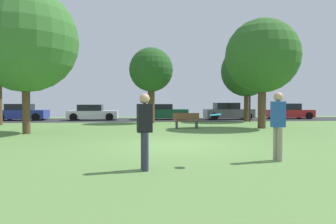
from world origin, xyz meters
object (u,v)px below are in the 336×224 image
Objects in this scene: person_thrower at (145,128)px; park_bench at (186,120)px; oak_tree_center at (151,70)px; frisbee_disc at (215,115)px; maple_tree_near at (262,56)px; oak_tree_left at (247,71)px; parked_car_blue at (22,113)px; parked_car_white at (93,113)px; parked_car_grey at (228,112)px; street_lamp_post at (250,93)px; oak_tree_right at (25,40)px; parked_car_green at (162,112)px; parked_car_red at (289,112)px; person_catcher at (278,123)px.

person_thrower reaches higher than park_bench.
oak_tree_center reaches higher than frisbee_disc.
maple_tree_near is 1.06× the size of oak_tree_left.
frisbee_disc is 0.07× the size of parked_car_blue.
parked_car_grey reaches higher than parked_car_white.
parked_car_white is 13.41m from street_lamp_post.
oak_tree_left reaches higher than parked_car_white.
street_lamp_post reaches higher than person_thrower.
oak_tree_right reaches higher than park_bench.
oak_tree_center is 3.52× the size of park_bench.
parked_car_green is at bearing -1.08° from parked_car_blue.
parked_car_blue is 2.55× the size of park_bench.
parked_car_red is 2.63× the size of park_bench.
park_bench is at bearing -135.27° from oak_tree_left.
parked_car_white is 2.67× the size of park_bench.
parked_car_white is at bearing 82.55° from oak_tree_right.
parked_car_green is 1.00× the size of street_lamp_post.
person_catcher is 22.17m from parked_car_red.
parked_car_grey is at bearing 99.64° from street_lamp_post.
street_lamp_post is at bearing 75.75° from maple_tree_near.
parked_car_red is at bearing 58.15° from frisbee_disc.
street_lamp_post reaches higher than parked_car_grey.
oak_tree_right is at bearing -171.79° from maple_tree_near.
oak_tree_right is 1.63× the size of parked_car_grey.
parked_car_grey reaches higher than park_bench.
maple_tree_near reaches higher than frisbee_disc.
maple_tree_near reaches higher than parked_car_green.
parked_car_white is 6.08m from parked_car_green.
oak_tree_right is 16.28m from street_lamp_post.
person_catcher is at bearing -68.19° from parked_car_white.
maple_tree_near reaches higher than person_thrower.
person_thrower is at bearing -117.24° from oak_tree_left.
parked_car_blue is at bearing 121.05° from frisbee_disc.
park_bench is at bearing -140.43° from parked_car_red.
maple_tree_near is 22.75× the size of frisbee_disc.
parked_car_white is at bearing -52.58° from park_bench.
person_catcher reaches higher than parked_car_grey.
street_lamp_post reaches higher than parked_car_red.
parked_car_grey is (4.51, 18.96, -0.32)m from person_catcher.
frisbee_disc is at bearing -118.65° from maple_tree_near.
person_thrower reaches higher than parked_car_grey.
street_lamp_post is (1.44, 5.69, -2.03)m from maple_tree_near.
person_catcher is 0.41× the size of parked_car_grey.
parked_car_grey is 6.09m from parked_car_red.
parked_car_white is (-5.86, 19.45, -0.61)m from frisbee_disc.
oak_tree_right is 18.05m from parked_car_grey.
park_bench is (-11.35, -9.37, -0.19)m from parked_car_red.
oak_tree_right is 12.49m from person_catcher.
frisbee_disc is 0.18× the size of park_bench.
maple_tree_near reaches higher than park_bench.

